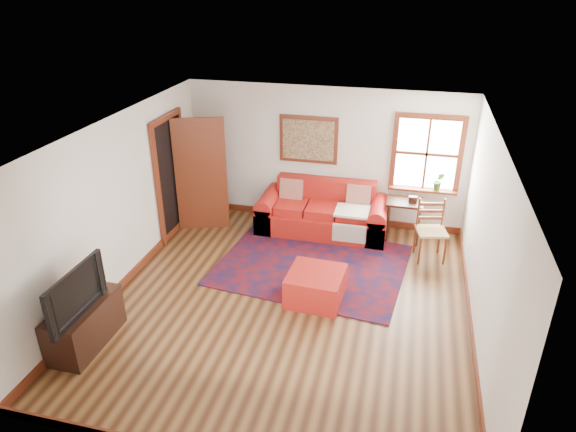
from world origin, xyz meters
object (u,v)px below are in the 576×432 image
(red_ottoman, at_px, (316,286))
(ladder_back_chair, at_px, (431,227))
(media_cabinet, at_px, (85,324))
(red_leather_sofa, at_px, (323,215))
(side_table, at_px, (405,208))

(red_ottoman, xyz_separation_m, ladder_back_chair, (1.56, 1.63, 0.32))
(media_cabinet, bearing_deg, red_ottoman, 32.11)
(red_leather_sofa, xyz_separation_m, red_ottoman, (0.29, -2.14, -0.08))
(red_leather_sofa, height_order, media_cabinet, red_leather_sofa)
(red_leather_sofa, height_order, red_ottoman, red_leather_sofa)
(red_leather_sofa, distance_m, side_table, 1.44)
(ladder_back_chair, relative_size, media_cabinet, 0.93)
(side_table, xyz_separation_m, media_cabinet, (-3.73, -3.78, -0.31))
(side_table, bearing_deg, media_cabinet, -134.60)
(red_leather_sofa, bearing_deg, side_table, -0.12)
(red_ottoman, height_order, media_cabinet, media_cabinet)
(media_cabinet, bearing_deg, side_table, 45.40)
(side_table, distance_m, ladder_back_chair, 0.68)
(red_leather_sofa, bearing_deg, red_ottoman, -82.27)
(red_ottoman, relative_size, ladder_back_chair, 0.78)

